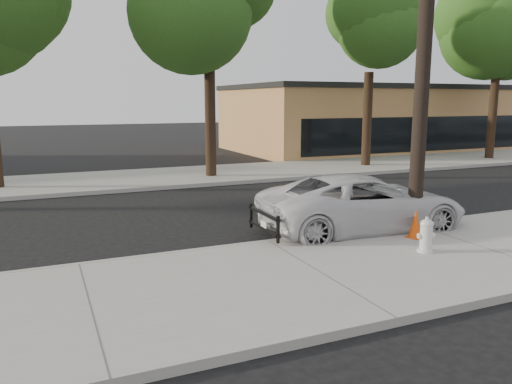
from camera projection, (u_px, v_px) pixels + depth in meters
ground at (234, 226)px, 13.06m from camera, size 120.00×120.00×0.00m
near_sidewalk at (318, 275)px, 9.17m from camera, size 90.00×4.40×0.15m
far_sidewalk at (160, 178)px, 20.70m from camera, size 90.00×5.00×0.15m
curb_near at (268, 244)px, 11.15m from camera, size 90.00×0.12×0.16m
building_main at (370, 119)px, 33.42m from camera, size 18.00×10.00×4.00m
utility_pole at (425, 34)px, 11.20m from camera, size 1.40×0.34×9.00m
tree_c at (215, 5)px, 19.57m from camera, size 4.96×4.80×9.55m
tree_d at (376, 32)px, 23.09m from camera, size 4.50×4.35×8.75m
tree_e at (505, 33)px, 26.01m from camera, size 4.80×4.65×9.25m
police_cruiser at (363, 203)px, 12.39m from camera, size 5.35×2.79×1.44m
fire_hydrant at (426, 236)px, 10.25m from camera, size 0.37×0.33×0.69m
traffic_cone at (415, 224)px, 11.33m from camera, size 0.42×0.42×0.65m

